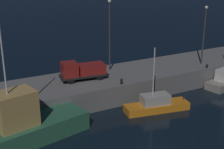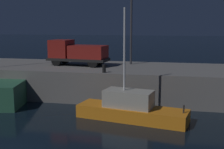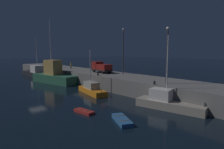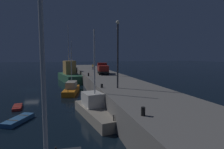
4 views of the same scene
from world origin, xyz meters
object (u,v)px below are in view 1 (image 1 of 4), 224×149
fishing_boat_blue (156,104)px  fishing_boat_white (23,126)px  bollard_west (207,66)px  lamp_post_east (204,31)px  utility_truck (82,70)px  lamp_post_west (110,30)px  bollard_east (121,82)px

fishing_boat_blue → fishing_boat_white: (-14.74, 0.33, 0.84)m
fishing_boat_white → bollard_west: bearing=6.5°
fishing_boat_white → bollard_west: 25.43m
lamp_post_east → utility_truck: size_ratio=1.39×
utility_truck → lamp_post_east: bearing=-6.0°
utility_truck → bollard_west: utility_truck is taller
lamp_post_west → lamp_post_east: lamp_post_west is taller
fishing_boat_white → lamp_post_east: fishing_boat_white is taller
lamp_post_west → lamp_post_east: 13.04m
lamp_post_east → utility_truck: lamp_post_east is taller
utility_truck → lamp_post_west: bearing=22.0°
bollard_west → bollard_east: (-13.11, 0.12, 0.08)m
fishing_boat_blue → lamp_post_east: lamp_post_east is taller
lamp_post_west → bollard_east: lamp_post_west is taller
lamp_post_west → bollard_west: bearing=-25.0°
fishing_boat_blue → bollard_east: (-2.61, 3.34, 2.11)m
bollard_east → utility_truck: bearing=134.2°
fishing_boat_white → lamp_post_east: (25.93, 4.69, 5.62)m
fishing_boat_white → lamp_post_west: (13.44, 8.40, 6.19)m
fishing_boat_blue → lamp_post_west: bearing=98.5°
lamp_post_west → lamp_post_east: size_ratio=1.14×
lamp_post_east → bollard_west: bearing=-110.9°
fishing_boat_blue → bollard_east: fishing_boat_blue is taller
utility_truck → bollard_east: (3.39, -3.49, -0.88)m
bollard_east → bollard_west: bearing=-0.5°
fishing_boat_white → bollard_west: fishing_boat_white is taller
bollard_west → lamp_post_west: bearing=155.0°
fishing_boat_blue → lamp_post_east: bearing=24.2°
fishing_boat_blue → fishing_boat_white: bearing=178.7°
fishing_boat_blue → lamp_post_east: size_ratio=0.95×
fishing_boat_white → lamp_post_west: bearing=32.0°
fishing_boat_white → lamp_post_east: bearing=10.2°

